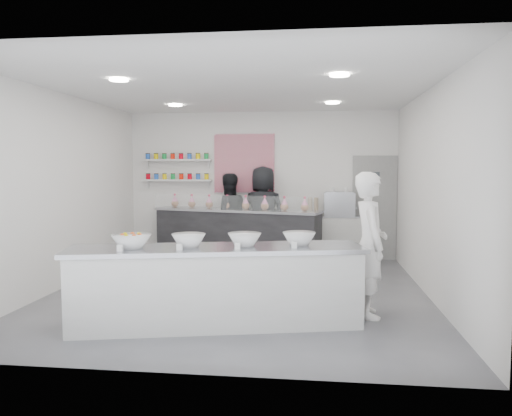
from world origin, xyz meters
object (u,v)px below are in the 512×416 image
at_px(back_bar, 236,235).
at_px(staff_left, 228,216).
at_px(espresso_machine, 339,204).
at_px(prep_counter, 217,286).
at_px(woman_prep, 370,245).
at_px(staff_right, 263,213).
at_px(espresso_ledge, 337,238).

relative_size(back_bar, staff_left, 1.93).
distance_m(espresso_machine, staff_left, 2.25).
bearing_deg(espresso_machine, prep_counter, -110.16).
xyz_separation_m(woman_prep, staff_right, (-1.72, 3.67, 0.04)).
distance_m(prep_counter, staff_left, 4.33).
distance_m(prep_counter, staff_right, 4.30).
bearing_deg(back_bar, staff_left, 145.69).
xyz_separation_m(back_bar, staff_left, (-0.21, 0.25, 0.35)).
bearing_deg(prep_counter, back_bar, 82.84).
bearing_deg(prep_counter, espresso_machine, 56.77).
distance_m(espresso_ledge, staff_right, 1.56).
xyz_separation_m(prep_counter, espresso_machine, (1.61, 4.37, 0.66)).
distance_m(espresso_machine, staff_right, 1.53).
bearing_deg(staff_right, woman_prep, 125.73).
bearing_deg(staff_left, back_bar, 107.02).
bearing_deg(woman_prep, staff_right, 17.45).
relative_size(prep_counter, espresso_ledge, 2.82).
height_order(espresso_ledge, staff_left, staff_left).
bearing_deg(woman_prep, back_bar, 25.39).
distance_m(staff_left, staff_right, 0.72).
distance_m(back_bar, espresso_machine, 2.14).
bearing_deg(espresso_machine, woman_prep, -86.89).
bearing_deg(espresso_ledge, woman_prep, -86.25).
relative_size(back_bar, woman_prep, 1.87).
xyz_separation_m(back_bar, espresso_ledge, (1.98, 0.36, -0.07)).
bearing_deg(woman_prep, espresso_machine, -4.57).
relative_size(back_bar, staff_right, 1.78).
xyz_separation_m(espresso_ledge, staff_left, (-2.19, -0.11, 0.42)).
distance_m(back_bar, woman_prep, 4.10).
distance_m(back_bar, staff_right, 0.71).
xyz_separation_m(espresso_machine, staff_left, (-2.23, -0.11, -0.26)).
bearing_deg(espresso_ledge, staff_left, -177.25).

